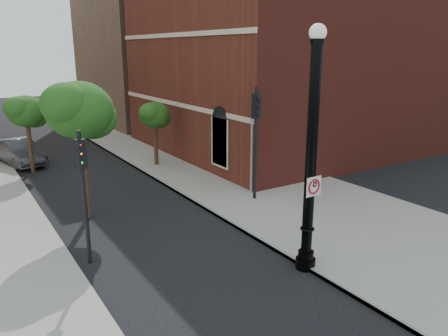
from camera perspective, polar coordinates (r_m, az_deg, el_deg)
ground at (r=13.72m, az=1.97°, el=-13.99°), size 120.00×120.00×0.00m
sidewalk_right at (r=24.53m, az=0.30°, el=-0.45°), size 8.00×60.00×0.12m
curb_edge at (r=22.72m, az=-8.10°, el=-1.87°), size 0.10×60.00×0.14m
brick_wall_building at (r=33.00m, az=11.54°, el=14.19°), size 22.30×16.30×12.50m
bg_building_tan_b at (r=45.91m, az=-2.87°, el=15.61°), size 22.00×14.00×14.00m
lamppost at (r=13.19m, az=11.26°, el=0.53°), size 0.63×0.63×7.39m
no_parking_sign at (r=13.23m, az=11.65°, el=-2.35°), size 0.60×0.09×0.60m
parked_car at (r=28.86m, az=-25.21°, el=1.89°), size 2.58×4.80×1.50m
traffic_signal_left at (r=14.08m, az=-17.99°, el=-1.00°), size 0.35×0.39×4.36m
traffic_signal_right at (r=19.20m, az=4.22°, el=5.61°), size 0.33×0.42×5.19m
utility_pole at (r=20.14m, az=3.60°, el=2.67°), size 0.09×0.09×4.64m
street_tree_a at (r=17.86m, az=-18.31°, el=7.03°), size 3.08×2.78×5.55m
street_tree_b at (r=26.28m, az=-24.39°, el=6.66°), size 2.39×2.16×4.30m
street_tree_c at (r=25.65m, az=-9.01°, el=6.74°), size 2.11×1.91×3.80m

